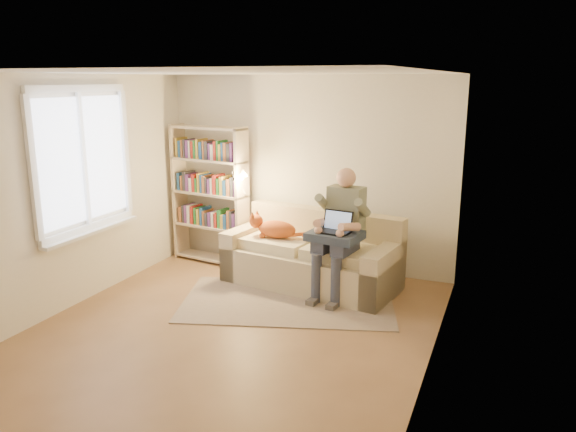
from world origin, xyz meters
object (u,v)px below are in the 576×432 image
at_px(sofa, 313,259).
at_px(person, 340,226).
at_px(laptop, 337,227).
at_px(bookshelf, 210,188).
at_px(cat, 272,228).

height_order(sofa, person, person).
distance_m(person, laptop, 0.14).
xyz_separation_m(laptop, bookshelf, (-2.07, 0.70, 0.18)).
distance_m(sofa, laptop, 0.78).
bearing_deg(bookshelf, sofa, -2.77).
bearing_deg(bookshelf, laptop, -9.94).
relative_size(cat, laptop, 1.94).
relative_size(sofa, laptop, 5.71).
xyz_separation_m(sofa, bookshelf, (-1.64, 0.33, 0.74)).
distance_m(sofa, person, 0.72).
bearing_deg(sofa, cat, -165.25).
height_order(cat, bookshelf, bookshelf).
xyz_separation_m(person, laptop, (0.00, -0.14, 0.02)).
xyz_separation_m(cat, laptop, (0.96, -0.31, 0.18)).
bearing_deg(cat, person, -1.33).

